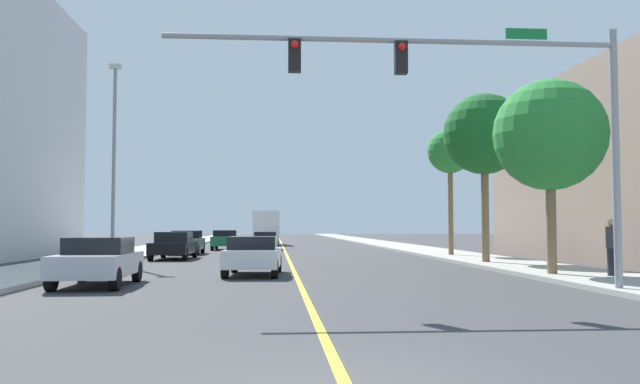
% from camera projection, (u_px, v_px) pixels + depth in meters
% --- Properties ---
extents(ground, '(192.00, 192.00, 0.00)m').
position_uv_depth(ground, '(284.00, 249.00, 48.40)').
color(ground, '#38383A').
extents(sidewalk_left, '(3.84, 168.00, 0.15)m').
position_uv_depth(sidewalk_left, '(156.00, 248.00, 47.70)').
color(sidewalk_left, beige).
rests_on(sidewalk_left, ground).
extents(sidewalk_right, '(3.84, 168.00, 0.15)m').
position_uv_depth(sidewalk_right, '(408.00, 248.00, 49.11)').
color(sidewalk_right, '#9E9B93').
rests_on(sidewalk_right, ground).
extents(lane_marking_center, '(0.16, 144.00, 0.01)m').
position_uv_depth(lane_marking_center, '(284.00, 249.00, 48.40)').
color(lane_marking_center, yellow).
rests_on(lane_marking_center, ground).
extents(traffic_signal_mast, '(11.79, 0.36, 6.76)m').
position_uv_depth(traffic_signal_mast, '(479.00, 92.00, 16.30)').
color(traffic_signal_mast, gray).
rests_on(traffic_signal_mast, sidewalk_right).
extents(street_lamp, '(0.56, 0.28, 9.15)m').
position_uv_depth(street_lamp, '(114.00, 153.00, 29.32)').
color(street_lamp, gray).
rests_on(street_lamp, sidewalk_left).
extents(palm_near, '(3.79, 3.79, 6.59)m').
position_uv_depth(palm_near, '(550.00, 136.00, 21.52)').
color(palm_near, brown).
rests_on(palm_near, sidewalk_right).
extents(palm_mid, '(3.67, 3.67, 7.61)m').
position_uv_depth(palm_mid, '(484.00, 135.00, 28.69)').
color(palm_mid, brown).
rests_on(palm_mid, sidewalk_right).
extents(palm_far, '(2.54, 2.54, 7.12)m').
position_uv_depth(palm_far, '(450.00, 153.00, 35.82)').
color(palm_far, brown).
rests_on(palm_far, sidewalk_right).
extents(car_white, '(2.05, 4.07, 1.38)m').
position_uv_depth(car_white, '(253.00, 255.00, 22.45)').
color(car_white, white).
rests_on(car_white, ground).
extents(car_silver, '(1.94, 4.03, 1.41)m').
position_uv_depth(car_silver, '(98.00, 261.00, 18.45)').
color(car_silver, '#BCBCC1').
rests_on(car_silver, ground).
extents(car_green, '(1.94, 4.11, 1.45)m').
position_uv_depth(car_green, '(226.00, 240.00, 46.81)').
color(car_green, '#196638').
rests_on(car_green, ground).
extents(car_blue, '(1.95, 4.49, 1.33)m').
position_uv_depth(car_blue, '(266.00, 240.00, 46.80)').
color(car_blue, '#1E389E').
rests_on(car_blue, ground).
extents(car_black, '(2.02, 4.49, 1.44)m').
position_uv_depth(car_black, '(174.00, 245.00, 33.47)').
color(car_black, black).
rests_on(car_black, ground).
extents(car_gray, '(1.92, 3.91, 1.47)m').
position_uv_depth(car_gray, '(187.00, 242.00, 39.41)').
color(car_gray, slate).
rests_on(car_gray, ground).
extents(delivery_truck, '(2.59, 7.08, 3.13)m').
position_uv_depth(delivery_truck, '(265.00, 227.00, 59.42)').
color(delivery_truck, red).
rests_on(delivery_truck, ground).
extents(pedestrian, '(0.38, 0.38, 1.82)m').
position_uv_depth(pedestrian, '(612.00, 247.00, 20.37)').
color(pedestrian, black).
rests_on(pedestrian, sidewalk_right).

